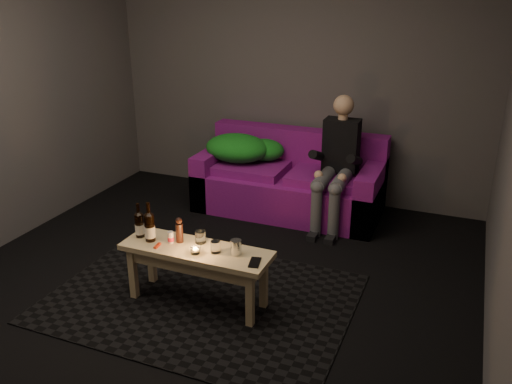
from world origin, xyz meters
TOP-DOWN VIEW (x-y plane):
  - floor at (0.00, 0.00)m, footprint 4.50×4.50m
  - room at (0.00, 0.47)m, footprint 4.50×4.50m
  - rug at (0.05, -0.04)m, footprint 2.19×1.60m
  - sofa at (0.11, 1.81)m, footprint 1.83×0.82m
  - green_blanket at (-0.42, 1.81)m, footprint 0.81×0.55m
  - person at (0.61, 1.67)m, footprint 0.33×0.76m
  - coffee_table at (0.05, -0.09)m, footprint 1.09×0.35m
  - beer_bottle_a at (-0.42, -0.08)m, footprint 0.07×0.07m
  - beer_bottle_b at (-0.32, -0.11)m, footprint 0.08×0.08m
  - salt_shaker at (-0.16, -0.09)m, footprint 0.06×0.06m
  - pepper_mill at (-0.11, -0.05)m, footprint 0.06×0.06m
  - tumbler_back at (0.04, -0.00)m, footprint 0.08×0.08m
  - tealight at (0.08, -0.16)m, footprint 0.06×0.06m
  - tumbler_front at (0.20, -0.10)m, footprint 0.09×0.09m
  - steel_cup at (0.34, -0.06)m, footprint 0.10×0.10m
  - smartphone at (0.51, -0.13)m, footprint 0.10×0.15m
  - red_lighter at (-0.22, -0.17)m, footprint 0.03×0.08m

SIDE VIEW (x-z plane):
  - floor at x=0.00m, z-range 0.00..0.00m
  - rug at x=0.05m, z-range 0.00..0.01m
  - sofa at x=0.11m, z-range -0.11..0.68m
  - coffee_table at x=0.05m, z-range 0.14..0.59m
  - smartphone at x=0.51m, z-range 0.45..0.45m
  - red_lighter at x=-0.22m, z-range 0.45..0.46m
  - tealight at x=0.08m, z-range 0.45..0.50m
  - tumbler_front at x=0.20m, z-range 0.45..0.53m
  - salt_shaker at x=-0.16m, z-range 0.45..0.54m
  - tumbler_back at x=0.04m, z-range 0.45..0.54m
  - steel_cup at x=0.34m, z-range 0.45..0.55m
  - pepper_mill at x=-0.11m, z-range 0.45..0.59m
  - beer_bottle_a at x=-0.42m, z-range 0.41..0.67m
  - beer_bottle_b at x=-0.32m, z-range 0.41..0.71m
  - green_blanket at x=-0.42m, z-range 0.46..0.73m
  - person at x=0.61m, z-range 0.02..1.25m
  - room at x=0.00m, z-range -0.61..3.89m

